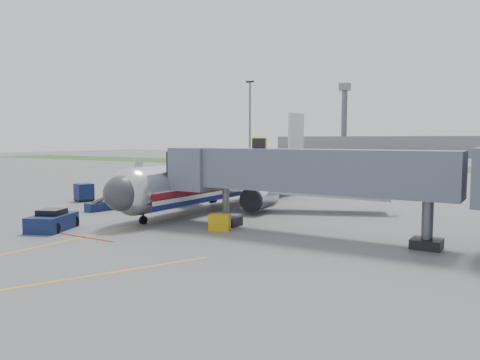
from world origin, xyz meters
The scene contains 15 objects.
ground centered at (0.00, 0.00, 0.00)m, with size 400.00×400.00×0.00m, color #565659.
grass_strip centered at (0.00, 90.00, 0.01)m, with size 300.00×25.00×0.01m, color #2D4C1E.
apron_markings centered at (0.00, -7.40, 0.00)m, with size 21.52×50.00×0.01m.
airliner centered at (0.00, 15.25, 2.65)m, with size 32.10×35.67×10.25m.
jet_bridge centered at (12.86, 5.00, 4.47)m, with size 25.30×4.00×6.90m.
light_mast_left centered at (-30.00, 70.00, 10.78)m, with size 2.00×0.44×20.40m.
distant_terminal centered at (-10.00, 170.00, 4.00)m, with size 120.00×14.00×8.00m, color slate.
control_tower centered at (-40.00, 165.00, 17.33)m, with size 4.00×4.00×30.00m.
pushback_tug centered at (-4.00, -3.50, 0.67)m, with size 3.64×4.43×1.59m.
baggage_cart_a centered at (-7.87, 10.96, 0.83)m, with size 1.99×1.99×1.64m.
baggage_cart_b centered at (-9.24, 15.90, 0.91)m, with size 2.18×2.18×1.79m.
baggage_cart_c centered at (-15.26, 8.90, 0.98)m, with size 2.29×2.29×1.93m.
belt_loader centered at (-8.30, 5.31, 0.46)m, with size 1.86×3.95×1.87m.
ground_power_cart centered at (6.76, 3.00, 0.60)m, with size 1.77×1.47×1.21m.
ramp_worker centered at (-8.76, 15.55, 0.88)m, with size 0.64×0.42×1.77m, color #BBE61B.
Camera 1 is at (26.12, -25.55, 6.80)m, focal length 35.00 mm.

